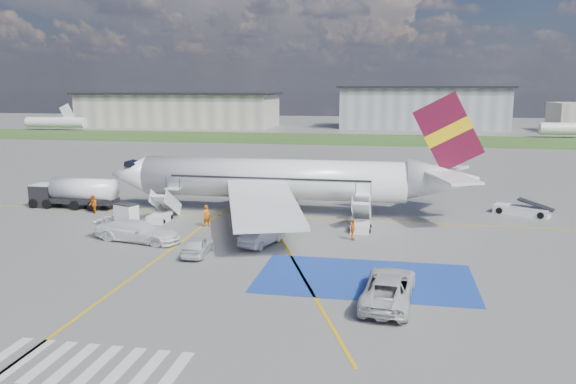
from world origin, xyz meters
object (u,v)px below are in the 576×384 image
Objects in this scene: gpu_cart at (126,214)px; van_white_a at (389,282)px; van_white_b at (137,228)px; airliner at (288,179)px; car_silver_b at (262,236)px; belt_loader at (522,211)px; fuel_tanker at (75,195)px; car_silver_a at (198,246)px.

gpu_cart is 28.50m from van_white_a.
van_white_b reaches higher than van_white_a.
car_silver_b is (0.09, -11.58, -2.62)m from airliner.
car_silver_b is at bearing -122.31° from belt_loader.
van_white_b reaches higher than belt_loader.
fuel_tanker reaches higher than car_silver_b.
belt_loader is at bearing 8.68° from airliner.
van_white_a is at bearing -11.01° from gpu_cart.
belt_loader is 0.94× the size of van_white_a.
car_silver_b is (22.14, -10.04, -0.53)m from fuel_tanker.
van_white_b is (-6.09, 2.73, 0.40)m from car_silver_a.
airliner reaches higher than van_white_a.
gpu_cart is 0.56× the size of car_silver_a.
car_silver_b is at bearing -22.73° from fuel_tanker.
belt_loader is at bearing 36.40° from gpu_cart.
van_white_b is (11.99, -10.76, -0.19)m from fuel_tanker.
airliner is 22.20m from fuel_tanker.
car_silver_a is (-26.63, -18.49, 0.31)m from belt_loader.
belt_loader is (22.66, 3.46, -2.99)m from airliner.
gpu_cart is at bearing -3.47° from car_silver_b.
fuel_tanker is at bearing 59.28° from van_white_b.
van_white_b is at bearing -28.37° from car_silver_a.
airliner reaches higher than gpu_cart.
van_white_b is (-10.06, -12.30, -2.28)m from airliner.
car_silver_b is 10.18m from van_white_b.
car_silver_a is at bearing 57.38° from car_silver_b.
car_silver_a is 0.74× the size of van_white_b.
airliner is 15.64× the size of gpu_cart.
car_silver_a is at bearing -102.97° from van_white_b.
fuel_tanker is at bearing 170.90° from gpu_cart.
airliner is 15.77m from car_silver_a.
airliner is 16.05m from van_white_b.
van_white_a is 1.04× the size of van_white_b.
van_white_a is at bearing -30.34° from fuel_tanker.
fuel_tanker is 3.89× the size of gpu_cart.
fuel_tanker is 2.18× the size of car_silver_a.
fuel_tanker reaches higher than gpu_cart.
belt_loader is 0.98× the size of van_white_b.
belt_loader is at bearing -53.10° from van_white_b.
car_silver_a is at bearing -19.60° from gpu_cart.
gpu_cart is 0.40× the size of van_white_a.
airliner is 15.56m from gpu_cart.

